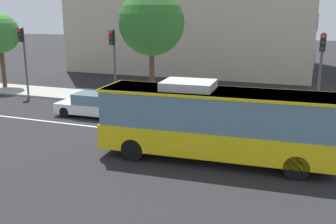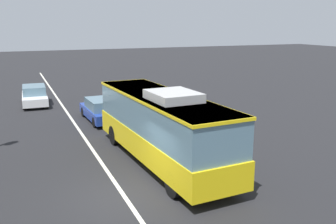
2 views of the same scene
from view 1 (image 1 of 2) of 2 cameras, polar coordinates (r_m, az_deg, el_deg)
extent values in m
plane|color=black|center=(20.22, 1.11, -3.61)|extent=(160.00, 160.00, 0.00)
cube|color=#9E9B93|center=(26.57, 6.05, 0.90)|extent=(80.00, 3.41, 0.14)
cube|color=silver|center=(20.21, 1.11, -3.60)|extent=(76.00, 0.16, 0.01)
cube|color=yellow|center=(16.86, 6.93, -3.97)|extent=(10.13, 3.07, 1.10)
cube|color=slate|center=(16.49, 7.07, 0.45)|extent=(9.92, 2.98, 1.58)
cube|color=yellow|center=(16.33, 7.15, 2.92)|extent=(10.03, 3.04, 0.12)
cube|color=#B2B2B2|center=(16.53, 3.07, 4.00)|extent=(2.30, 1.92, 0.36)
cylinder|color=black|center=(17.84, 18.38, -5.19)|extent=(1.02, 0.36, 1.00)
cylinder|color=black|center=(15.78, 18.48, -7.80)|extent=(1.02, 0.36, 1.00)
cylinder|color=black|center=(18.86, -2.72, -3.38)|extent=(1.02, 0.36, 1.00)
cylinder|color=black|center=(16.92, -5.26, -5.56)|extent=(1.02, 0.36, 1.00)
cube|color=white|center=(24.46, -11.15, 0.60)|extent=(4.54, 1.90, 0.60)
cube|color=slate|center=(24.20, -10.70, 1.98)|extent=(2.56, 1.71, 0.64)
cylinder|color=black|center=(24.64, -15.07, -0.02)|extent=(0.64, 0.23, 0.64)
cylinder|color=black|center=(25.93, -13.11, 0.82)|extent=(0.64, 0.23, 0.64)
cylinder|color=black|center=(23.12, -8.89, -0.63)|extent=(0.64, 0.23, 0.64)
cylinder|color=black|center=(24.49, -7.15, 0.29)|extent=(0.64, 0.23, 0.64)
cylinder|color=#47474C|center=(31.80, -20.38, 6.95)|extent=(0.16, 0.16, 5.20)
cube|color=black|center=(31.41, -21.01, 10.58)|extent=(0.34, 0.31, 0.96)
sphere|color=red|center=(31.27, -21.23, 11.14)|extent=(0.22, 0.22, 0.22)
sphere|color=#2D2D2D|center=(31.28, -21.17, 10.56)|extent=(0.22, 0.22, 0.22)
sphere|color=#2D2D2D|center=(31.30, -21.12, 9.97)|extent=(0.22, 0.22, 0.22)
cylinder|color=#47474C|center=(27.15, -7.89, 6.57)|extent=(0.16, 0.16, 5.20)
cube|color=black|center=(26.70, -8.33, 10.85)|extent=(0.32, 0.28, 0.96)
sphere|color=red|center=(26.55, -8.52, 11.51)|extent=(0.22, 0.22, 0.22)
sphere|color=#2D2D2D|center=(26.57, -8.49, 10.82)|extent=(0.22, 0.22, 0.22)
sphere|color=#2D2D2D|center=(26.59, -8.46, 10.13)|extent=(0.22, 0.22, 0.22)
cylinder|color=#47474C|center=(24.22, 21.56, 4.74)|extent=(0.16, 0.16, 5.20)
cube|color=black|center=(23.72, 22.00, 9.52)|extent=(0.33, 0.29, 0.96)
sphere|color=red|center=(23.55, 22.07, 10.27)|extent=(0.22, 0.22, 0.22)
sphere|color=#2D2D2D|center=(23.57, 22.00, 9.49)|extent=(0.22, 0.22, 0.22)
sphere|color=#2D2D2D|center=(23.59, 21.92, 8.72)|extent=(0.22, 0.22, 0.22)
cylinder|color=#4C3823|center=(28.17, -2.39, 5.61)|extent=(0.36, 0.36, 3.87)
sphere|color=#2D6B28|center=(27.84, -2.47, 13.12)|extent=(4.67, 4.67, 4.67)
cylinder|color=#4C3823|center=(35.66, -23.26, 5.97)|extent=(0.36, 0.36, 3.43)
cube|color=slate|center=(44.85, 20.83, 8.23)|extent=(0.17, 16.04, 1.50)
cube|color=slate|center=(44.66, 21.23, 12.56)|extent=(0.17, 16.04, 1.50)
camera|label=2|loc=(28.43, -20.87, 13.36)|focal=39.84mm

